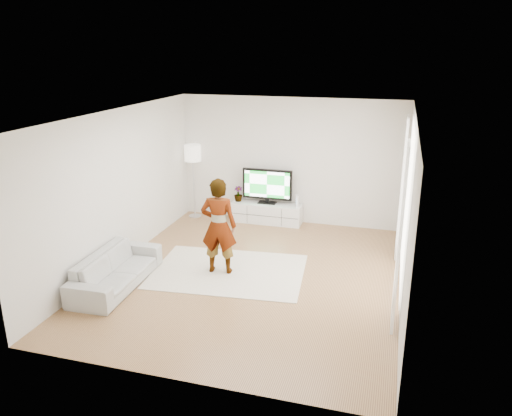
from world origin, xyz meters
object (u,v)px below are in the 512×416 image
(rug, at_px, (229,271))
(floor_lamp, at_px, (193,156))
(television, at_px, (267,185))
(player, at_px, (219,226))
(media_console, at_px, (267,213))
(sofa, at_px, (116,269))

(rug, distance_m, floor_lamp, 3.49)
(television, xyz_separation_m, player, (-0.13, -2.80, -0.01))
(floor_lamp, bearing_deg, rug, -56.54)
(media_console, height_order, floor_lamp, floor_lamp)
(rug, height_order, floor_lamp, floor_lamp)
(rug, xyz_separation_m, player, (-0.15, -0.05, 0.86))
(media_console, relative_size, rug, 0.60)
(television, bearing_deg, media_console, -90.00)
(floor_lamp, bearing_deg, media_console, 2.15)
(sofa, height_order, floor_lamp, floor_lamp)
(rug, distance_m, sofa, 1.94)
(player, relative_size, sofa, 0.87)
(sofa, bearing_deg, media_console, -25.29)
(sofa, bearing_deg, floor_lamp, -0.07)
(rug, bearing_deg, sofa, -147.89)
(television, distance_m, floor_lamp, 1.83)
(television, height_order, rug, television)
(media_console, distance_m, rug, 2.73)
(player, bearing_deg, media_console, -100.36)
(media_console, relative_size, player, 0.93)
(rug, relative_size, sofa, 1.34)
(floor_lamp, bearing_deg, sofa, -88.04)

